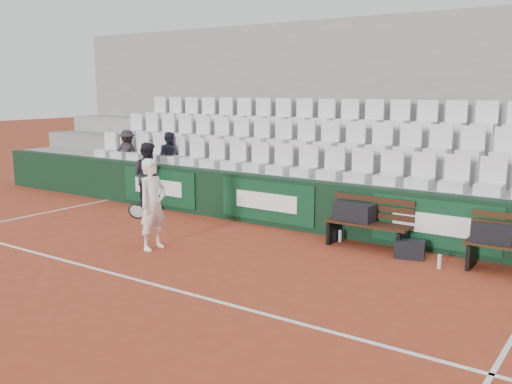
# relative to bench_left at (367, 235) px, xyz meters

# --- Properties ---
(ground) EXTENTS (80.00, 80.00, 0.00)m
(ground) POSITION_rel_bench_left_xyz_m (-2.13, -3.52, -0.23)
(ground) COLOR #A03D24
(ground) RESTS_ON ground
(court_baseline) EXTENTS (18.00, 0.06, 0.01)m
(court_baseline) POSITION_rel_bench_left_xyz_m (-2.13, -3.52, -0.22)
(court_baseline) COLOR white
(court_baseline) RESTS_ON ground
(back_barrier) EXTENTS (18.00, 0.34, 1.00)m
(back_barrier) POSITION_rel_bench_left_xyz_m (-2.06, 0.47, 0.28)
(back_barrier) COLOR black
(back_barrier) RESTS_ON ground
(grandstand_tier_front) EXTENTS (18.00, 0.95, 1.00)m
(grandstand_tier_front) POSITION_rel_bench_left_xyz_m (-2.13, 1.10, 0.28)
(grandstand_tier_front) COLOR #969693
(grandstand_tier_front) RESTS_ON ground
(grandstand_tier_mid) EXTENTS (18.00, 0.95, 1.45)m
(grandstand_tier_mid) POSITION_rel_bench_left_xyz_m (-2.13, 2.05, 0.50)
(grandstand_tier_mid) COLOR gray
(grandstand_tier_mid) RESTS_ON ground
(grandstand_tier_back) EXTENTS (18.00, 0.95, 1.90)m
(grandstand_tier_back) POSITION_rel_bench_left_xyz_m (-2.13, 3.00, 0.72)
(grandstand_tier_back) COLOR gray
(grandstand_tier_back) RESTS_ON ground
(grandstand_rear_wall) EXTENTS (18.00, 0.30, 4.40)m
(grandstand_rear_wall) POSITION_rel_bench_left_xyz_m (-2.13, 3.63, 1.98)
(grandstand_rear_wall) COLOR gray
(grandstand_rear_wall) RESTS_ON ground
(seat_row_front) EXTENTS (11.90, 0.44, 0.63)m
(seat_row_front) POSITION_rel_bench_left_xyz_m (-2.13, 0.93, 1.09)
(seat_row_front) COLOR silver
(seat_row_front) RESTS_ON grandstand_tier_front
(seat_row_mid) EXTENTS (11.90, 0.44, 0.63)m
(seat_row_mid) POSITION_rel_bench_left_xyz_m (-2.13, 1.88, 1.54)
(seat_row_mid) COLOR silver
(seat_row_mid) RESTS_ON grandstand_tier_mid
(seat_row_back) EXTENTS (11.90, 0.44, 0.63)m
(seat_row_back) POSITION_rel_bench_left_xyz_m (-2.13, 2.83, 1.99)
(seat_row_back) COLOR silver
(seat_row_back) RESTS_ON grandstand_tier_back
(bench_left) EXTENTS (1.50, 0.56, 0.45)m
(bench_left) POSITION_rel_bench_left_xyz_m (0.00, 0.00, 0.00)
(bench_left) COLOR #371C10
(bench_left) RESTS_ON ground
(sports_bag_left) EXTENTS (0.75, 0.38, 0.31)m
(sports_bag_left) POSITION_rel_bench_left_xyz_m (-0.28, 0.03, 0.38)
(sports_bag_left) COLOR black
(sports_bag_left) RESTS_ON bench_left
(sports_bag_right) EXTENTS (0.62, 0.35, 0.27)m
(sports_bag_right) POSITION_rel_bench_left_xyz_m (2.08, -0.14, 0.36)
(sports_bag_right) COLOR black
(sports_bag_right) RESTS_ON bench_right
(sports_bag_ground) EXTENTS (0.54, 0.40, 0.29)m
(sports_bag_ground) POSITION_rel_bench_left_xyz_m (0.83, -0.17, -0.08)
(sports_bag_ground) COLOR black
(sports_bag_ground) RESTS_ON ground
(water_bottle_near) EXTENTS (0.06, 0.06, 0.22)m
(water_bottle_near) POSITION_rel_bench_left_xyz_m (-0.57, 0.09, -0.11)
(water_bottle_near) COLOR #B1C0C8
(water_bottle_near) RESTS_ON ground
(water_bottle_far) EXTENTS (0.06, 0.06, 0.22)m
(water_bottle_far) POSITION_rel_bench_left_xyz_m (1.41, -0.46, -0.11)
(water_bottle_far) COLOR silver
(water_bottle_far) RESTS_ON ground
(tennis_player) EXTENTS (0.69, 0.58, 1.59)m
(tennis_player) POSITION_rel_bench_left_xyz_m (-3.04, -2.18, 0.57)
(tennis_player) COLOR white
(tennis_player) RESTS_ON ground
(ball_kid) EXTENTS (0.79, 0.64, 1.55)m
(ball_kid) POSITION_rel_bench_left_xyz_m (-5.56, 0.19, 0.55)
(ball_kid) COLOR black
(ball_kid) RESTS_ON ground
(spectator_a) EXTENTS (0.86, 0.67, 1.18)m
(spectator_a) POSITION_rel_bench_left_xyz_m (-7.07, 0.98, 1.36)
(spectator_a) COLOR black
(spectator_a) RESTS_ON grandstand_tier_front
(spectator_b) EXTENTS (0.65, 0.28, 1.10)m
(spectator_b) POSITION_rel_bench_left_xyz_m (-7.06, 0.98, 1.33)
(spectator_b) COLOR #312C27
(spectator_b) RESTS_ON grandstand_tier_front
(spectator_c) EXTENTS (0.63, 0.51, 1.19)m
(spectator_c) POSITION_rel_bench_left_xyz_m (-5.61, 0.98, 1.37)
(spectator_c) COLOR black
(spectator_c) RESTS_ON grandstand_tier_front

